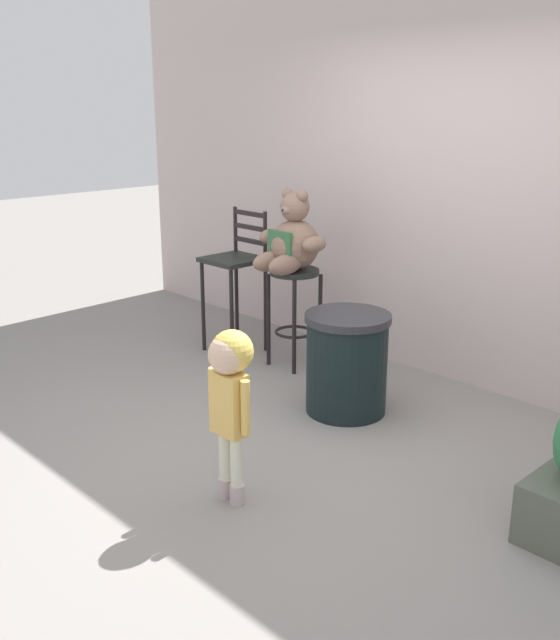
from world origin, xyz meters
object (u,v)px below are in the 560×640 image
object	(u,v)px
bar_stool_with_teddy	(294,298)
teddy_bear	(292,241)
child_walking	(230,380)
trash_bin	(347,363)
bar_chair_empty	(236,268)

from	to	relation	value
bar_stool_with_teddy	teddy_bear	world-z (taller)	teddy_bear
child_walking	teddy_bear	bearing A→B (deg)	11.56
child_walking	trash_bin	xyz separation A→B (m)	(-0.33, 1.27, -0.33)
teddy_bear	bar_chair_empty	size ratio (longest dim) A/B	0.52
bar_stool_with_teddy	bar_chair_empty	distance (m)	0.60
bar_stool_with_teddy	trash_bin	bearing A→B (deg)	-23.48
bar_stool_with_teddy	trash_bin	world-z (taller)	bar_stool_with_teddy
teddy_bear	bar_stool_with_teddy	bearing A→B (deg)	90.00
child_walking	bar_chair_empty	bearing A→B (deg)	23.73
bar_chair_empty	child_walking	bearing A→B (deg)	-41.47
teddy_bear	trash_bin	bearing A→B (deg)	-21.73
bar_chair_empty	trash_bin	bearing A→B (deg)	-11.36
child_walking	bar_chair_empty	world-z (taller)	bar_chair_empty
bar_stool_with_teddy	trash_bin	distance (m)	0.96
child_walking	bar_chair_empty	xyz separation A→B (m)	(-1.77, 1.56, 0.02)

